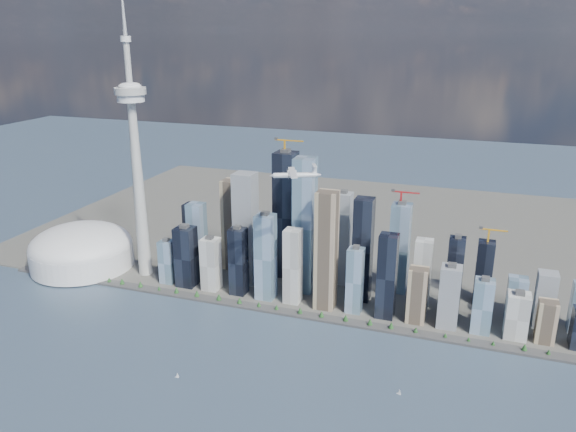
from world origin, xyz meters
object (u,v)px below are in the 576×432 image
(sailboat_east, at_px, (399,392))
(needle_tower, at_px, (136,157))
(sailboat_west, at_px, (177,376))
(dome_stadium, at_px, (81,249))
(airplane, at_px, (295,174))

(sailboat_east, bearing_deg, needle_tower, 174.71)
(needle_tower, bearing_deg, sailboat_east, -22.82)
(needle_tower, distance_m, sailboat_west, 434.86)
(dome_stadium, bearing_deg, sailboat_east, -17.62)
(airplane, bearing_deg, needle_tower, 140.55)
(needle_tower, relative_size, sailboat_east, 61.36)
(sailboat_west, xyz_separation_m, sailboat_east, (296.23, 62.38, 0.16))
(needle_tower, distance_m, airplane, 358.41)
(dome_stadium, xyz_separation_m, airplane, (482.74, -92.98, 215.94))
(airplane, height_order, sailboat_west, airplane)
(sailboat_west, height_order, sailboat_east, sailboat_east)
(airplane, bearing_deg, sailboat_west, -144.13)
(dome_stadium, distance_m, sailboat_east, 701.92)
(dome_stadium, distance_m, airplane, 536.95)
(dome_stadium, bearing_deg, needle_tower, 4.09)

